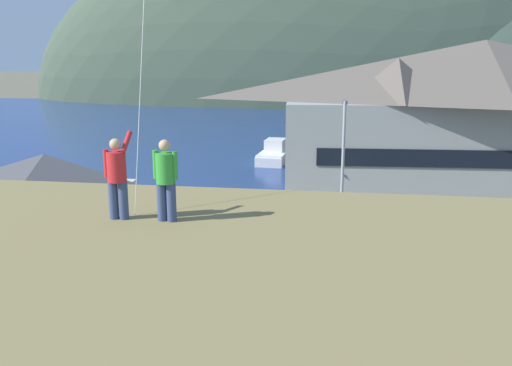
# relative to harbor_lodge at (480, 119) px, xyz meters

# --- Properties ---
(ground_plane) EXTENTS (600.00, 600.00, 0.00)m
(ground_plane) POSITION_rel_harbor_lodge_xyz_m (-11.97, -20.49, -5.81)
(ground_plane) COLOR #66604C
(parking_lot_pad) EXTENTS (40.00, 20.00, 0.10)m
(parking_lot_pad) POSITION_rel_harbor_lodge_xyz_m (-11.97, -15.49, -5.76)
(parking_lot_pad) COLOR gray
(parking_lot_pad) RESTS_ON ground
(bay_water) EXTENTS (360.00, 84.00, 0.03)m
(bay_water) POSITION_rel_harbor_lodge_xyz_m (-11.97, 39.51, -5.79)
(bay_water) COLOR navy
(bay_water) RESTS_ON ground
(far_hill_west_ridge) EXTENTS (132.99, 50.01, 78.66)m
(far_hill_west_ridge) POSITION_rel_harbor_lodge_xyz_m (-15.27, 88.91, -5.81)
(far_hill_west_ridge) COLOR #42513D
(far_hill_west_ridge) RESTS_ON ground
(harbor_lodge) EXTENTS (27.75, 11.27, 10.97)m
(harbor_lodge) POSITION_rel_harbor_lodge_xyz_m (0.00, 0.00, 0.00)
(harbor_lodge) COLOR #999E99
(harbor_lodge) RESTS_ON ground
(storage_shed_near_lot) EXTENTS (7.87, 5.43, 5.61)m
(storage_shed_near_lot) POSITION_rel_harbor_lodge_xyz_m (-22.59, -15.56, -2.90)
(storage_shed_near_lot) COLOR beige
(storage_shed_near_lot) RESTS_ON ground
(storage_shed_waterside) EXTENTS (5.21, 5.39, 4.32)m
(storage_shed_waterside) POSITION_rel_harbor_lodge_xyz_m (-8.66, -1.49, -3.56)
(storage_shed_waterside) COLOR #338475
(storage_shed_waterside) RESTS_ON ground
(wharf_dock) EXTENTS (3.20, 13.81, 0.70)m
(wharf_dock) POSITION_rel_harbor_lodge_xyz_m (-11.56, 12.34, -5.46)
(wharf_dock) COLOR #70604C
(wharf_dock) RESTS_ON ground
(moored_boat_wharfside) EXTENTS (3.16, 8.00, 2.16)m
(moored_boat_wharfside) POSITION_rel_harbor_lodge_xyz_m (-15.18, 13.46, -5.09)
(moored_boat_wharfside) COLOR silver
(moored_boat_wharfside) RESTS_ON ground
(moored_boat_outer_mooring) EXTENTS (2.22, 6.81, 2.16)m
(moored_boat_outer_mooring) POSITION_rel_harbor_lodge_xyz_m (-8.14, 8.80, -5.09)
(moored_boat_outer_mooring) COLOR #A8A399
(moored_boat_outer_mooring) RESTS_ON ground
(parked_car_lone_by_shed) EXTENTS (4.29, 2.23, 1.82)m
(parked_car_lone_by_shed) POSITION_rel_harbor_lodge_xyz_m (-19.64, -20.54, -4.74)
(parked_car_lone_by_shed) COLOR navy
(parked_car_lone_by_shed) RESTS_ON parking_lot_pad
(parked_car_back_row_left) EXTENTS (4.35, 2.36, 1.82)m
(parked_car_back_row_left) POSITION_rel_harbor_lodge_xyz_m (-9.71, -13.01, -4.74)
(parked_car_back_row_left) COLOR #236633
(parked_car_back_row_left) RESTS_ON parking_lot_pad
(parked_car_back_row_right) EXTENTS (4.31, 2.28, 1.82)m
(parked_car_back_row_right) POSITION_rel_harbor_lodge_xyz_m (-2.91, -18.82, -4.74)
(parked_car_back_row_right) COLOR navy
(parked_car_back_row_right) RESTS_ON parking_lot_pad
(parked_car_corner_spot) EXTENTS (4.24, 2.12, 1.82)m
(parked_car_corner_spot) POSITION_rel_harbor_lodge_xyz_m (-12.91, -20.06, -4.74)
(parked_car_corner_spot) COLOR red
(parked_car_corner_spot) RESTS_ON parking_lot_pad
(parked_car_mid_row_center) EXTENTS (4.34, 2.34, 1.82)m
(parked_car_mid_row_center) POSITION_rel_harbor_lodge_xyz_m (-16.69, -14.64, -4.74)
(parked_car_mid_row_center) COLOR #236633
(parked_car_mid_row_center) RESTS_ON parking_lot_pad
(parked_car_front_row_end) EXTENTS (4.23, 2.11, 1.82)m
(parked_car_front_row_end) POSITION_rel_harbor_lodge_xyz_m (-4.47, -13.85, -4.74)
(parked_car_front_row_end) COLOR #236633
(parked_car_front_row_end) RESTS_ON parking_lot_pad
(parking_light_pole) EXTENTS (0.24, 0.78, 7.62)m
(parking_light_pole) POSITION_rel_harbor_lodge_xyz_m (-9.04, -9.94, -1.35)
(parking_light_pole) COLOR #ADADB2
(parking_light_pole) RESTS_ON parking_lot_pad
(person_kite_flyer) EXTENTS (0.51, 0.67, 1.86)m
(person_kite_flyer) POSITION_rel_harbor_lodge_xyz_m (-13.95, -27.68, 1.73)
(person_kite_flyer) COLOR #384770
(person_kite_flyer) RESTS_ON grassy_hill_foreground
(person_companion) EXTENTS (0.55, 0.40, 1.74)m
(person_companion) POSITION_rel_harbor_lodge_xyz_m (-12.88, -27.68, 1.71)
(person_companion) COLOR #384770
(person_companion) RESTS_ON grassy_hill_foreground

